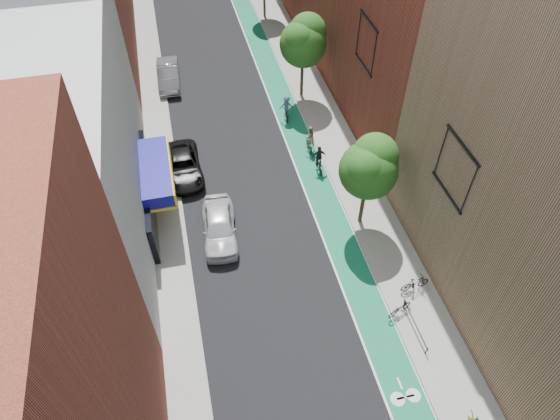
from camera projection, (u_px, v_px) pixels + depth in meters
ground at (318, 396)px, 23.62m from camera, size 160.00×160.00×0.00m
bike_lane at (276, 85)px, 41.45m from camera, size 2.00×68.00×0.01m
sidewalk_left at (155, 101)px, 39.82m from camera, size 2.00×68.00×0.15m
sidewalk_right at (305, 81)px, 41.79m from camera, size 3.00×68.00×0.15m
building_left_near_red at (0, 404)px, 15.36m from camera, size 8.00×10.00×16.00m
building_left_white at (55, 147)px, 26.75m from camera, size 8.00×20.00×12.00m
tree_near at (370, 166)px, 27.73m from camera, size 3.40×3.36×6.42m
tree_mid at (304, 40)px, 36.82m from camera, size 3.55×3.53×6.74m
parked_car_white at (219, 226)px, 29.78m from camera, size 2.36×5.02×1.66m
parked_car_black at (183, 166)px, 33.62m from camera, size 2.48×5.15×1.42m
parked_car_silver at (168, 75)px, 41.04m from camera, size 1.92×4.95×1.61m
cyclist_lane_near at (310, 140)px, 35.20m from camera, size 0.82×1.50×2.00m
cyclist_lane_mid at (319, 161)px, 33.85m from camera, size 0.96×1.57×1.98m
cyclist_lane_far at (286, 109)px, 37.68m from camera, size 1.12×1.57×2.00m
parked_bike_mid at (415, 283)px, 27.21m from camera, size 1.74×0.63×1.02m
parked_bike_far at (400, 308)px, 26.25m from camera, size 1.62×1.03×0.80m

